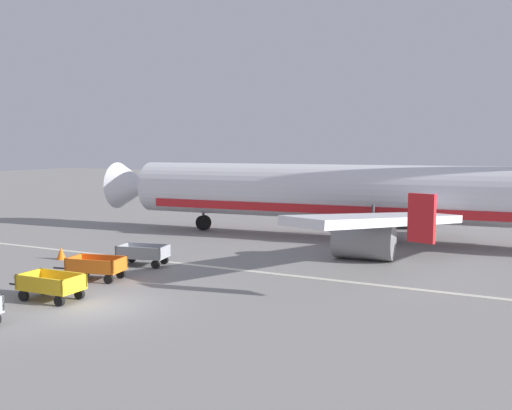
{
  "coord_description": "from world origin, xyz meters",
  "views": [
    {
      "loc": [
        15.41,
        -16.3,
        6.17
      ],
      "look_at": [
        0.49,
        13.12,
        2.8
      ],
      "focal_mm": 39.97,
      "sensor_mm": 36.0,
      "label": 1
    }
  ],
  "objects_px": {
    "baggage_cart_fourth_in_row": "(96,267)",
    "traffic_cone_near_plane": "(61,253)",
    "baggage_cart_third_in_row": "(51,285)",
    "baggage_cart_far_end": "(143,254)",
    "airplane": "(357,194)"
  },
  "relations": [
    {
      "from": "baggage_cart_fourth_in_row",
      "to": "traffic_cone_near_plane",
      "type": "bearing_deg",
      "value": 151.04
    },
    {
      "from": "baggage_cart_far_end",
      "to": "traffic_cone_near_plane",
      "type": "bearing_deg",
      "value": -171.7
    },
    {
      "from": "baggage_cart_fourth_in_row",
      "to": "traffic_cone_near_plane",
      "type": "distance_m",
      "value": 5.89
    },
    {
      "from": "airplane",
      "to": "traffic_cone_near_plane",
      "type": "relative_size",
      "value": 55.06
    },
    {
      "from": "baggage_cart_third_in_row",
      "to": "baggage_cart_far_end",
      "type": "bearing_deg",
      "value": 97.61
    },
    {
      "from": "baggage_cart_fourth_in_row",
      "to": "baggage_cart_far_end",
      "type": "height_order",
      "value": "same"
    },
    {
      "from": "airplane",
      "to": "baggage_cart_fourth_in_row",
      "type": "xyz_separation_m",
      "value": [
        -7.39,
        -16.79,
        -2.45
      ]
    },
    {
      "from": "baggage_cart_third_in_row",
      "to": "traffic_cone_near_plane",
      "type": "xyz_separation_m",
      "value": [
        -6.0,
        6.38,
        -0.26
      ]
    },
    {
      "from": "baggage_cart_far_end",
      "to": "baggage_cart_fourth_in_row",
      "type": "bearing_deg",
      "value": -88.4
    },
    {
      "from": "airplane",
      "to": "baggage_cart_fourth_in_row",
      "type": "relative_size",
      "value": 10.39
    },
    {
      "from": "baggage_cart_third_in_row",
      "to": "traffic_cone_near_plane",
      "type": "distance_m",
      "value": 8.76
    },
    {
      "from": "baggage_cart_fourth_in_row",
      "to": "baggage_cart_third_in_row",
      "type": "bearing_deg",
      "value": -76.45
    },
    {
      "from": "airplane",
      "to": "baggage_cart_far_end",
      "type": "height_order",
      "value": "airplane"
    },
    {
      "from": "airplane",
      "to": "baggage_cart_far_end",
      "type": "xyz_separation_m",
      "value": [
        -7.49,
        -13.2,
        -2.45
      ]
    },
    {
      "from": "baggage_cart_third_in_row",
      "to": "traffic_cone_near_plane",
      "type": "relative_size",
      "value": 5.23
    }
  ]
}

